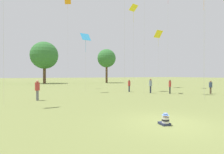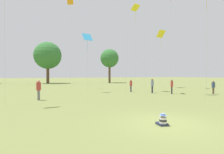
{
  "view_description": "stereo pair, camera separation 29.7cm",
  "coord_description": "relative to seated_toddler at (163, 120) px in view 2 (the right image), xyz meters",
  "views": [
    {
      "loc": [
        -5.78,
        -5.98,
        2.2
      ],
      "look_at": [
        -0.1,
        5.81,
        2.07
      ],
      "focal_mm": 28.0,
      "sensor_mm": 36.0,
      "label": 1
    },
    {
      "loc": [
        -5.51,
        -6.11,
        2.2
      ],
      "look_at": [
        -0.1,
        5.81,
        2.07
      ],
      "focal_mm": 28.0,
      "sensor_mm": 36.0,
      "label": 2
    }
  ],
  "objects": [
    {
      "name": "person_standing_2",
      "position": [
        6.59,
        13.86,
        0.75
      ],
      "size": [
        0.35,
        0.35,
        1.62
      ],
      "rotation": [
        0.0,
        0.0,
        4.78
      ],
      "color": "#282D42",
      "rests_on": "ground"
    },
    {
      "name": "kite_8",
      "position": [
        7.75,
        14.64,
        10.96
      ],
      "size": [
        1.22,
        1.07,
        11.87
      ],
      "rotation": [
        0.0,
        0.0,
        2.58
      ],
      "color": "yellow",
      "rests_on": "ground"
    },
    {
      "name": "person_standing_1",
      "position": [
        -4.72,
        10.6,
        0.84
      ],
      "size": [
        0.56,
        0.56,
        1.79
      ],
      "rotation": [
        0.0,
        0.0,
        2.35
      ],
      "color": "slate",
      "rests_on": "ground"
    },
    {
      "name": "person_standing_4",
      "position": [
        9.72,
        9.74,
        0.81
      ],
      "size": [
        0.4,
        0.4,
        1.69
      ],
      "rotation": [
        0.0,
        0.0,
        3.86
      ],
      "color": "black",
      "rests_on": "ground"
    },
    {
      "name": "kite_4",
      "position": [
        0.59,
        23.69,
        13.85
      ],
      "size": [
        1.05,
        0.76,
        15.13
      ],
      "rotation": [
        0.0,
        0.0,
        1.86
      ],
      "color": "orange",
      "rests_on": "ground"
    },
    {
      "name": "person_standing_3",
      "position": [
        8.16,
        11.39,
        0.84
      ],
      "size": [
        0.42,
        0.42,
        1.77
      ],
      "rotation": [
        0.0,
        0.0,
        0.21
      ],
      "color": "#282D42",
      "rests_on": "ground"
    },
    {
      "name": "distant_tree_1",
      "position": [
        -1.49,
        44.08,
        7.29
      ],
      "size": [
        7.25,
        7.25,
        11.17
      ],
      "color": "brown",
      "rests_on": "ground"
    },
    {
      "name": "person_standing_0",
      "position": [
        14.03,
        7.62,
        0.7
      ],
      "size": [
        0.48,
        0.48,
        1.56
      ],
      "rotation": [
        0.0,
        0.0,
        2.01
      ],
      "color": "brown",
      "rests_on": "ground"
    },
    {
      "name": "kite_9",
      "position": [
        1.24,
        15.81,
        6.79
      ],
      "size": [
        1.32,
        0.93,
        7.62
      ],
      "rotation": [
        0.0,
        0.0,
        5.67
      ],
      "color": "#339EDB",
      "rests_on": "ground"
    },
    {
      "name": "distant_tree_3",
      "position": [
        15.16,
        40.51,
        6.86
      ],
      "size": [
        5.33,
        5.33,
        9.8
      ],
      "color": "brown",
      "rests_on": "ground"
    },
    {
      "name": "ground_plane",
      "position": [
        0.34,
        0.08,
        -0.22
      ],
      "size": [
        300.0,
        300.0,
        0.0
      ],
      "primitive_type": "plane",
      "color": "olive"
    },
    {
      "name": "seated_toddler",
      "position": [
        0.0,
        0.0,
        0.0
      ],
      "size": [
        0.45,
        0.53,
        0.54
      ],
      "rotation": [
        0.0,
        0.0,
        -0.14
      ],
      "color": "#282D47",
      "rests_on": "ground"
    },
    {
      "name": "kite_6",
      "position": [
        15.75,
        18.85,
        9.26
      ],
      "size": [
        1.5,
        1.01,
        10.2
      ],
      "rotation": [
        0.0,
        0.0,
        2.42
      ],
      "color": "yellow",
      "rests_on": "ground"
    }
  ]
}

